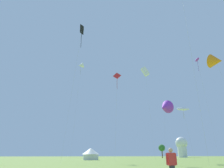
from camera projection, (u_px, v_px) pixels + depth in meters
name	position (u px, v px, depth m)	size (l,w,h in m)	color
kite_white_delta	(81.00, 65.00, 64.24)	(2.43, 2.75, 28.84)	white
kite_purple_delta	(165.00, 107.00, 42.61)	(3.95, 4.04, 12.32)	purple
kite_black_diamond	(82.00, 31.00, 47.73)	(2.92, 2.70, 30.39)	black
kite_white_parafoil	(183.00, 109.00, 49.49)	(3.18, 1.77, 12.37)	white
kite_orange_delta	(216.00, 61.00, 40.96)	(4.29, 4.02, 20.78)	orange
kite_white_box	(145.00, 72.00, 66.69)	(2.81, 1.81, 28.56)	white
kite_purple_parafoil	(197.00, 60.00, 63.80)	(1.80, 3.13, 29.82)	purple
kite_red_diamond	(117.00, 78.00, 47.21)	(1.89, 0.98, 19.55)	red
person_spectator	(172.00, 167.00, 10.13)	(0.57, 0.28, 1.73)	#2D2D33
festival_tent_right	(91.00, 153.00, 59.11)	(5.03, 5.03, 3.27)	white
observatory_dome	(182.00, 146.00, 112.81)	(6.40, 6.40, 10.80)	white
tree_distant_left	(162.00, 148.00, 94.25)	(3.04, 3.04, 5.92)	brown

